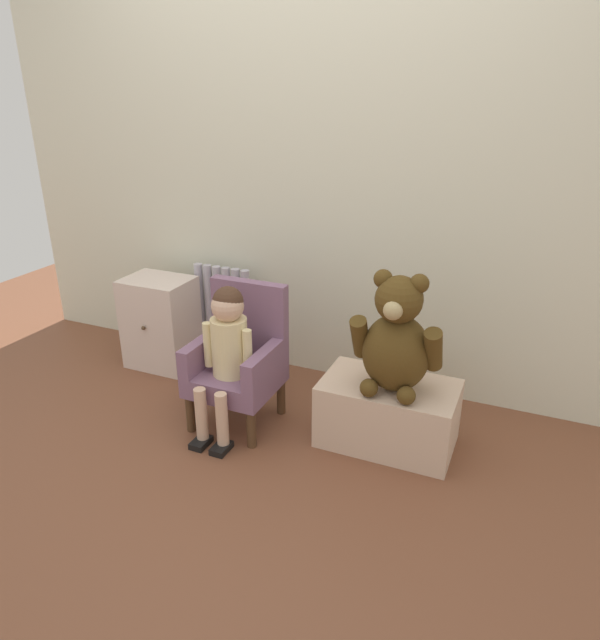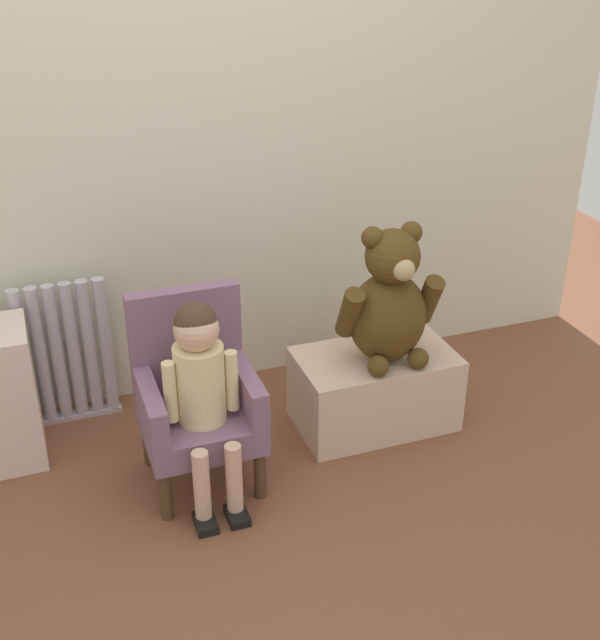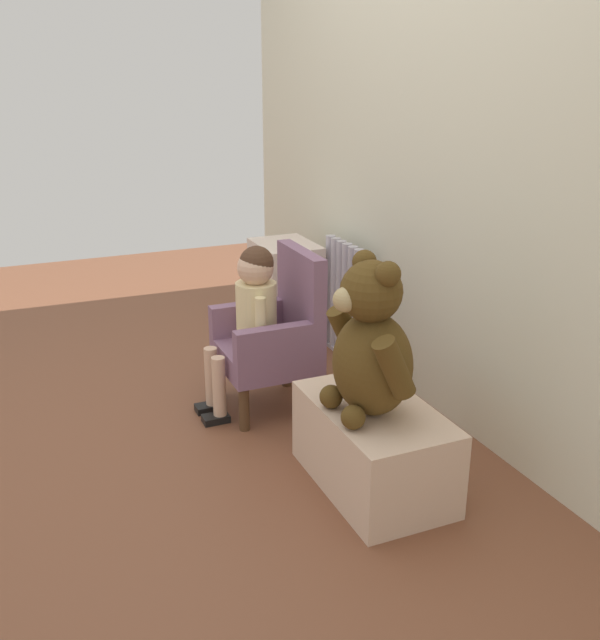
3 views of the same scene
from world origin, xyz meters
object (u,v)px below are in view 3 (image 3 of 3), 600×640
low_bench (373,446)px  large_teddy_bear (371,346)px  child_figure (251,306)px  small_dresser (286,292)px  child_armchair (276,334)px  radiator (343,300)px

low_bench → large_teddy_bear: (0.02, -0.04, 0.39)m
low_bench → child_figure: bearing=-165.5°
child_figure → large_teddy_bear: bearing=11.3°
small_dresser → low_bench: 1.47m
child_armchair → large_teddy_bear: 0.78m
radiator → low_bench: size_ratio=0.97×
radiator → child_figure: bearing=-57.6°
large_teddy_bear → child_armchair: bearing=-177.0°
child_armchair → low_bench: 0.75m
child_figure → low_bench: bearing=14.5°
child_armchair → child_figure: child_figure is taller
radiator → small_dresser: bearing=-149.9°
small_dresser → low_bench: size_ratio=0.87×
radiator → child_figure: 0.76m
radiator → low_bench: bearing=-21.3°
radiator → child_armchair: child_armchair is taller
radiator → small_dresser: radiator is taller
radiator → small_dresser: size_ratio=1.11×
small_dresser → child_armchair: 0.79m
small_dresser → low_bench: small_dresser is taller
radiator → low_bench: (1.13, -0.44, -0.14)m
radiator → child_armchair: (0.40, -0.52, 0.03)m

